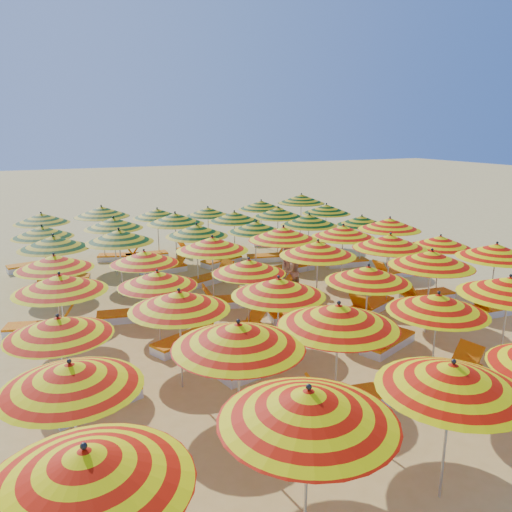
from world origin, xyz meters
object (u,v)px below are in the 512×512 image
(lounger_2, at_px, (349,398))
(umbrella_43, at_px, (102,212))
(umbrella_45, at_px, (208,212))
(lounger_21, at_px, (63,279))
(umbrella_8, at_px, (338,316))
(umbrella_12, at_px, (59,327))
(umbrella_2, at_px, (452,377))
(umbrella_33, at_px, (256,227))
(lounger_7, at_px, (496,309))
(lounger_9, at_px, (233,330))
(lounger_6, at_px, (387,343))
(lounger_29, at_px, (195,249))
(umbrella_46, at_px, (261,205))
(umbrella_42, at_px, (41,218))
(umbrella_13, at_px, (179,300))
(umbrella_36, at_px, (42,232))
(lounger_12, at_px, (426,295))
(lounger_30, at_px, (271,241))
(umbrella_7, at_px, (238,335))
(umbrella_29, at_px, (390,224))
(lounger_18, at_px, (212,278))
(umbrella_26, at_px, (212,244))
(umbrella_38, at_px, (175,219))
(umbrella_28, at_px, (343,231))
(lounger_10, at_px, (298,314))
(lounger_15, at_px, (230,301))
(umbrella_1, at_px, (308,405))
(lounger_11, at_px, (371,306))
(lounger_27, at_px, (121,257))
(lounger_25, at_px, (312,249))
(umbrella_24, at_px, (54,262))
(lounger_19, at_px, (293,267))
(lounger_4, at_px, (95,402))
(lounger_17, at_px, (394,273))
(umbrella_9, at_px, (438,303))
(lounger_16, at_px, (266,292))
(umbrella_17, at_px, (496,251))
(beachgoer_b, at_px, (291,272))
(umbrella_47, at_px, (301,199))
(umbrella_30, at_px, (54,242))
(umbrella_39, at_px, (234,217))
(lounger_24, at_px, (269,257))
(lounger_26, at_px, (33,266))
(lounger_5, at_px, (257,366))
(umbrella_40, at_px, (278,212))
(lounger_22, at_px, (165,269))
(umbrella_10, at_px, (509,286))
(lounger_8, at_px, (186,340))
(umbrella_14, at_px, (278,287))
(lounger_23, at_px, (223,261))
(umbrella_6, at_px, (71,376))
(umbrella_23, at_px, (440,242))
(umbrella_25, at_px, (144,257))
(umbrella_37, at_px, (113,223))

(lounger_2, bearing_deg, umbrella_43, -70.24)
(umbrella_45, relative_size, lounger_21, 1.33)
(umbrella_8, bearing_deg, umbrella_12, 154.33)
(umbrella_2, relative_size, umbrella_33, 1.27)
(lounger_7, height_order, lounger_9, same)
(lounger_6, bearing_deg, lounger_29, -105.17)
(umbrella_46, bearing_deg, umbrella_42, 177.66)
(umbrella_13, height_order, umbrella_36, umbrella_13)
(lounger_12, bearing_deg, lounger_30, -77.67)
(umbrella_7, xyz_separation_m, umbrella_29, (8.60, 6.78, -0.01))
(lounger_6, xyz_separation_m, lounger_18, (-2.06, 7.02, 0.00))
(umbrella_26, xyz_separation_m, umbrella_38, (0.13, 4.45, 0.03))
(umbrella_13, distance_m, umbrella_36, 9.04)
(umbrella_28, xyz_separation_m, lounger_10, (-2.75, -1.88, -1.83))
(umbrella_12, height_order, lounger_15, umbrella_12)
(lounger_6, bearing_deg, umbrella_1, 20.71)
(lounger_11, height_order, lounger_27, same)
(lounger_25, bearing_deg, umbrella_33, -167.29)
(umbrella_28, bearing_deg, umbrella_24, 178.47)
(umbrella_8, relative_size, umbrella_42, 1.03)
(lounger_19, bearing_deg, lounger_25, 38.52)
(lounger_7, bearing_deg, lounger_4, 5.47)
(umbrella_1, distance_m, lounger_17, 13.18)
(umbrella_8, distance_m, umbrella_9, 2.46)
(umbrella_46, relative_size, lounger_16, 1.25)
(umbrella_17, xyz_separation_m, beachgoer_b, (-4.05, 4.42, -1.28))
(umbrella_17, height_order, umbrella_47, umbrella_47)
(umbrella_17, xyz_separation_m, umbrella_29, (-0.24, 4.26, 0.05))
(umbrella_17, distance_m, umbrella_33, 7.78)
(umbrella_12, distance_m, lounger_21, 9.06)
(umbrella_30, distance_m, lounger_9, 6.31)
(umbrella_39, bearing_deg, beachgoer_b, -86.00)
(lounger_24, height_order, lounger_26, same)
(umbrella_29, bearing_deg, umbrella_17, -86.83)
(umbrella_28, bearing_deg, lounger_5, -140.07)
(umbrella_46, height_order, lounger_19, umbrella_46)
(umbrella_9, xyz_separation_m, umbrella_40, (2.05, 11.03, 0.06))
(umbrella_1, bearing_deg, lounger_22, 82.96)
(umbrella_24, distance_m, lounger_2, 8.32)
(umbrella_45, height_order, lounger_29, umbrella_45)
(umbrella_10, relative_size, umbrella_45, 1.11)
(lounger_8, bearing_deg, umbrella_46, 31.36)
(umbrella_14, height_order, lounger_23, umbrella_14)
(umbrella_43, xyz_separation_m, lounger_11, (6.34, -9.32, -1.90))
(lounger_5, distance_m, lounger_27, 11.30)
(lounger_18, bearing_deg, umbrella_6, -139.88)
(umbrella_1, height_order, lounger_19, umbrella_1)
(umbrella_23, xyz_separation_m, umbrella_28, (-2.37, 1.94, 0.17))
(umbrella_26, relative_size, lounger_19, 1.28)
(umbrella_25, relative_size, umbrella_37, 0.87)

